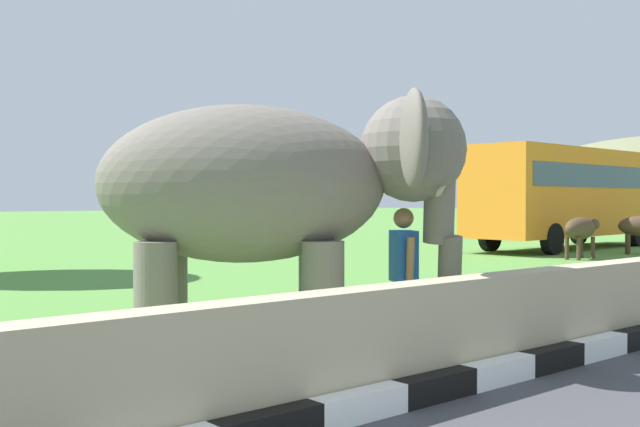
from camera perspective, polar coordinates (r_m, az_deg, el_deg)
The scene contains 5 objects.
barrier_parapet at distance 6.94m, azimuth 7.38°, elevation -9.32°, with size 28.00×0.36×1.00m, color tan.
elephant at distance 8.13m, azimuth -3.39°, elevation 1.94°, with size 3.93×3.66×2.88m.
person_handler at distance 8.57m, azimuth 6.34°, elevation -4.46°, with size 0.41×0.61×1.66m.
bus_orange at distance 28.12m, azimuth 18.23°, elevation 1.70°, with size 9.85×3.08×3.50m.
cow_near at distance 23.32m, azimuth 19.16°, elevation -1.14°, with size 1.91×0.72×1.23m.
Camera 1 is at (-3.05, -0.57, 1.75)m, focal length 42.24 mm.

